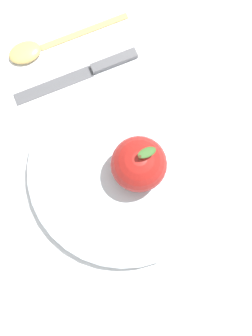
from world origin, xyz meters
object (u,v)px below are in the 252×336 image
at_px(apple, 139,164).
at_px(knife, 88,72).
at_px(spoon, 39,47).
at_px(dinner_plate, 126,169).

relative_size(apple, knife, 0.45).
bearing_deg(spoon, knife, -59.73).
distance_m(dinner_plate, knife, 0.16).
bearing_deg(apple, spoon, 95.53).
bearing_deg(knife, spoon, 120.27).
relative_size(knife, spoon, 1.01).
height_order(dinner_plate, knife, dinner_plate).
distance_m(dinner_plate, spoon, 0.22).
relative_size(dinner_plate, spoon, 1.41).
bearing_deg(dinner_plate, knife, 78.65).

